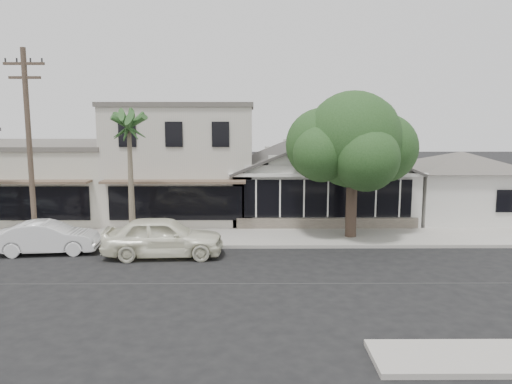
{
  "coord_description": "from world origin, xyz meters",
  "views": [
    {
      "loc": [
        1.06,
        -17.34,
        5.97
      ],
      "look_at": [
        1.21,
        6.0,
        2.46
      ],
      "focal_mm": 35.0,
      "sensor_mm": 36.0,
      "label": 1
    }
  ],
  "objects_px": {
    "utility_pole": "(29,144)",
    "car_1": "(48,237)",
    "car_0": "(163,237)",
    "shade_tree": "(351,142)"
  },
  "relations": [
    {
      "from": "utility_pole",
      "to": "car_1",
      "type": "relative_size",
      "value": 2.08
    },
    {
      "from": "car_1",
      "to": "utility_pole",
      "type": "bearing_deg",
      "value": 38.19
    },
    {
      "from": "car_0",
      "to": "car_1",
      "type": "bearing_deg",
      "value": 81.45
    },
    {
      "from": "car_1",
      "to": "shade_tree",
      "type": "relative_size",
      "value": 0.6
    },
    {
      "from": "utility_pole",
      "to": "car_1",
      "type": "bearing_deg",
      "value": -45.64
    },
    {
      "from": "car_0",
      "to": "car_1",
      "type": "xyz_separation_m",
      "value": [
        -5.19,
        0.55,
        -0.16
      ]
    },
    {
      "from": "car_1",
      "to": "shade_tree",
      "type": "xyz_separation_m",
      "value": [
        13.82,
        2.69,
        4.05
      ]
    },
    {
      "from": "car_0",
      "to": "car_1",
      "type": "height_order",
      "value": "car_0"
    },
    {
      "from": "shade_tree",
      "to": "car_1",
      "type": "bearing_deg",
      "value": -169.0
    },
    {
      "from": "car_1",
      "to": "shade_tree",
      "type": "bearing_deg",
      "value": -85.16
    }
  ]
}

